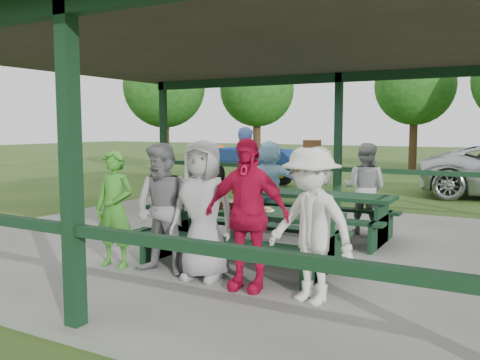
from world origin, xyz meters
The scene contains 18 objects.
ground centered at (0.00, 0.00, 0.00)m, with size 90.00×90.00×0.00m, color #284A17.
concrete_slab centered at (0.00, 0.00, 0.05)m, with size 10.00×8.00×0.10m, color slate.
pavilion_structure centered at (0.00, 0.00, 3.17)m, with size 10.60×8.60×3.24m.
picnic_table_near centered at (0.33, -1.20, 0.58)m, with size 2.65×1.39×0.75m.
picnic_table_far centered at (0.56, 0.80, 0.58)m, with size 2.65×1.39×0.75m.
table_setting centered at (0.18, -1.17, 0.88)m, with size 2.40×0.45×0.10m.
contestant_green centered at (-1.07, -2.11, 0.87)m, with size 0.56×0.37×1.53m, color #378725.
contestant_grey_left centered at (-0.29, -2.08, 0.92)m, with size 0.80×0.62×1.64m, color gray.
contestant_grey_mid centered at (0.24, -2.00, 0.94)m, with size 0.82×0.53×1.68m, color #9B9B9E.
contestant_red centered at (0.88, -2.09, 0.96)m, with size 1.00×0.42×1.71m, color #C10E37.
contestant_white_fedora centered at (1.67, -2.15, 0.93)m, with size 1.19×0.89×1.70m.
spectator_lblue centered at (-0.67, 1.74, 0.89)m, with size 1.47×0.47×1.58m, color #92C6E2.
spectator_blue centered at (-1.45, 2.24, 1.02)m, with size 0.67×0.44×1.83m, color #3C549C.
spectator_grey centered at (1.22, 1.56, 0.88)m, with size 0.76×0.59×1.56m, color #959698.
farm_trailer centered at (-4.38, 7.88, 0.64)m, with size 3.74×2.25×1.30m.
tree_far_left centered at (-7.33, 14.19, 3.64)m, with size 3.44×3.44×5.38m.
tree_left centered at (-0.78, 16.98, 3.77)m, with size 3.56×3.56×5.57m.
tree_edge_left centered at (-9.47, 9.97, 3.55)m, with size 3.36×3.36×5.25m.
Camera 1 is at (3.54, -7.04, 1.93)m, focal length 38.00 mm.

